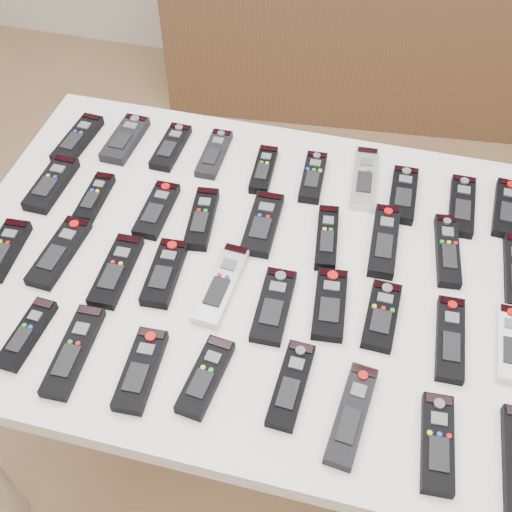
% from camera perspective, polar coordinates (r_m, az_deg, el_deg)
% --- Properties ---
extents(ground, '(4.00, 4.00, 0.00)m').
position_cam_1_polar(ground, '(1.93, -0.91, -18.24)').
color(ground, '#95674C').
rests_on(ground, ground).
extents(table, '(1.25, 0.88, 0.78)m').
position_cam_1_polar(table, '(1.36, 0.00, -2.13)').
color(table, white).
rests_on(table, ground).
extents(sideboard, '(1.62, 0.53, 0.80)m').
position_cam_1_polar(sideboard, '(2.85, 9.27, 19.76)').
color(sideboard, '#533521').
rests_on(sideboard, ground).
extents(remote_0, '(0.06, 0.18, 0.02)m').
position_cam_1_polar(remote_0, '(1.63, -15.56, 9.97)').
color(remote_0, black).
rests_on(remote_0, table).
extents(remote_1, '(0.07, 0.17, 0.02)m').
position_cam_1_polar(remote_1, '(1.61, -11.55, 10.15)').
color(remote_1, black).
rests_on(remote_1, table).
extents(remote_2, '(0.06, 0.16, 0.02)m').
position_cam_1_polar(remote_2, '(1.57, -7.58, 9.59)').
color(remote_2, black).
rests_on(remote_2, table).
extents(remote_3, '(0.05, 0.16, 0.02)m').
position_cam_1_polar(remote_3, '(1.54, -3.74, 9.07)').
color(remote_3, black).
rests_on(remote_3, table).
extents(remote_4, '(0.05, 0.15, 0.02)m').
position_cam_1_polar(remote_4, '(1.49, 0.68, 7.68)').
color(remote_4, black).
rests_on(remote_4, table).
extents(remote_5, '(0.06, 0.16, 0.02)m').
position_cam_1_polar(remote_5, '(1.48, 5.09, 7.00)').
color(remote_5, black).
rests_on(remote_5, table).
extents(remote_6, '(0.07, 0.19, 0.02)m').
position_cam_1_polar(remote_6, '(1.49, 9.61, 6.83)').
color(remote_6, '#B7B7BC').
rests_on(remote_6, table).
extents(remote_7, '(0.06, 0.17, 0.02)m').
position_cam_1_polar(remote_7, '(1.47, 12.95, 5.34)').
color(remote_7, black).
rests_on(remote_7, table).
extents(remote_8, '(0.05, 0.18, 0.02)m').
position_cam_1_polar(remote_8, '(1.48, 17.84, 4.28)').
color(remote_8, black).
rests_on(remote_8, table).
extents(remote_9, '(0.07, 0.17, 0.02)m').
position_cam_1_polar(remote_9, '(1.51, 21.54, 3.94)').
color(remote_9, black).
rests_on(remote_9, table).
extents(remote_10, '(0.06, 0.17, 0.02)m').
position_cam_1_polar(remote_10, '(1.53, -17.72, 6.13)').
color(remote_10, black).
rests_on(remote_10, table).
extents(remote_11, '(0.05, 0.15, 0.02)m').
position_cam_1_polar(remote_11, '(1.47, -14.15, 5.06)').
color(remote_11, black).
rests_on(remote_11, table).
extents(remote_12, '(0.06, 0.16, 0.02)m').
position_cam_1_polar(remote_12, '(1.42, -8.81, 4.08)').
color(remote_12, black).
rests_on(remote_12, table).
extents(remote_13, '(0.07, 0.17, 0.02)m').
position_cam_1_polar(remote_13, '(1.38, -4.83, 3.35)').
color(remote_13, black).
rests_on(remote_13, table).
extents(remote_14, '(0.07, 0.18, 0.02)m').
position_cam_1_polar(remote_14, '(1.37, 0.60, 2.89)').
color(remote_14, black).
rests_on(remote_14, table).
extents(remote_15, '(0.06, 0.17, 0.02)m').
position_cam_1_polar(remote_15, '(1.35, 6.32, 1.65)').
color(remote_15, black).
rests_on(remote_15, table).
extents(remote_16, '(0.06, 0.19, 0.02)m').
position_cam_1_polar(remote_16, '(1.36, 11.33, 1.34)').
color(remote_16, black).
rests_on(remote_16, table).
extents(remote_17, '(0.06, 0.19, 0.02)m').
position_cam_1_polar(remote_17, '(1.38, 16.65, 0.48)').
color(remote_17, black).
rests_on(remote_17, table).
extents(remote_19, '(0.06, 0.16, 0.02)m').
position_cam_1_polar(remote_19, '(1.42, -21.45, 0.51)').
color(remote_19, black).
rests_on(remote_19, table).
extents(remote_20, '(0.07, 0.19, 0.02)m').
position_cam_1_polar(remote_20, '(1.38, -17.08, 0.34)').
color(remote_20, black).
rests_on(remote_20, table).
extents(remote_21, '(0.06, 0.18, 0.02)m').
position_cam_1_polar(remote_21, '(1.32, -12.32, -1.27)').
color(remote_21, black).
rests_on(remote_21, table).
extents(remote_22, '(0.07, 0.16, 0.02)m').
position_cam_1_polar(remote_22, '(1.29, -8.14, -1.48)').
color(remote_22, black).
rests_on(remote_22, table).
extents(remote_23, '(0.07, 0.20, 0.02)m').
position_cam_1_polar(remote_23, '(1.27, -3.07, -2.51)').
color(remote_23, '#B7B7BC').
rests_on(remote_23, table).
extents(remote_24, '(0.06, 0.17, 0.02)m').
position_cam_1_polar(remote_24, '(1.23, 1.59, -4.43)').
color(remote_24, black).
rests_on(remote_24, table).
extents(remote_25, '(0.07, 0.17, 0.02)m').
position_cam_1_polar(remote_25, '(1.24, 6.57, -4.28)').
color(remote_25, black).
rests_on(remote_25, table).
extents(remote_26, '(0.06, 0.15, 0.02)m').
position_cam_1_polar(remote_26, '(1.24, 11.11, -5.22)').
color(remote_26, black).
rests_on(remote_26, table).
extents(remote_27, '(0.06, 0.18, 0.02)m').
position_cam_1_polar(remote_27, '(1.24, 16.88, -7.03)').
color(remote_27, black).
rests_on(remote_27, table).
extents(remote_28, '(0.04, 0.17, 0.02)m').
position_cam_1_polar(remote_28, '(1.27, 21.59, -7.24)').
color(remote_28, silver).
rests_on(remote_28, table).
extents(remote_30, '(0.05, 0.16, 0.02)m').
position_cam_1_polar(remote_30, '(1.27, -19.67, -6.52)').
color(remote_30, black).
rests_on(remote_30, table).
extents(remote_31, '(0.06, 0.19, 0.02)m').
position_cam_1_polar(remote_31, '(1.22, -15.91, -8.13)').
color(remote_31, black).
rests_on(remote_31, table).
extents(remote_32, '(0.06, 0.17, 0.02)m').
position_cam_1_polar(remote_32, '(1.17, -10.21, -9.93)').
color(remote_32, black).
rests_on(remote_32, table).
extents(remote_33, '(0.07, 0.16, 0.02)m').
position_cam_1_polar(remote_33, '(1.15, -4.50, -10.65)').
color(remote_33, black).
rests_on(remote_33, table).
extents(remote_34, '(0.06, 0.17, 0.02)m').
position_cam_1_polar(remote_34, '(1.14, 3.14, -11.35)').
color(remote_34, black).
rests_on(remote_34, table).
extents(remote_35, '(0.07, 0.19, 0.02)m').
position_cam_1_polar(remote_35, '(1.12, 8.49, -13.79)').
color(remote_35, black).
rests_on(remote_35, table).
extents(remote_36, '(0.06, 0.17, 0.02)m').
position_cam_1_polar(remote_36, '(1.13, 15.83, -15.70)').
color(remote_36, black).
rests_on(remote_36, table).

